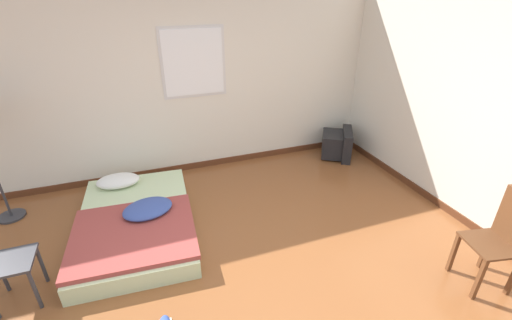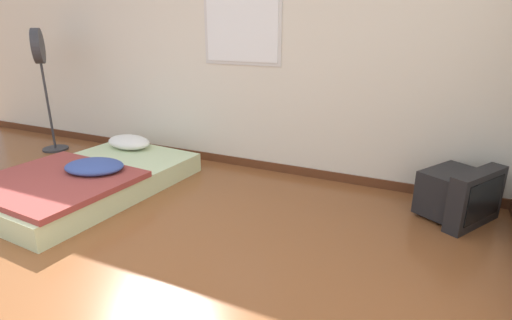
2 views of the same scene
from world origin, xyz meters
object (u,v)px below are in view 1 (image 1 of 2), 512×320
Objects in this scene: wooden_chair at (503,235)px; side_stool at (13,269)px; crt_tv at (338,144)px; mattress_bed at (136,221)px.

wooden_chair reaches higher than side_stool.
crt_tv reaches higher than side_stool.
wooden_chair is at bearing -92.41° from crt_tv.
mattress_bed is 1.20m from side_stool.
mattress_bed is 3.25m from crt_tv.
wooden_chair is (-0.12, -2.75, 0.32)m from crt_tv.
mattress_bed is 3.59m from wooden_chair.
crt_tv reaches higher than mattress_bed.
wooden_chair reaches higher than mattress_bed.
wooden_chair is at bearing -17.24° from side_stool.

